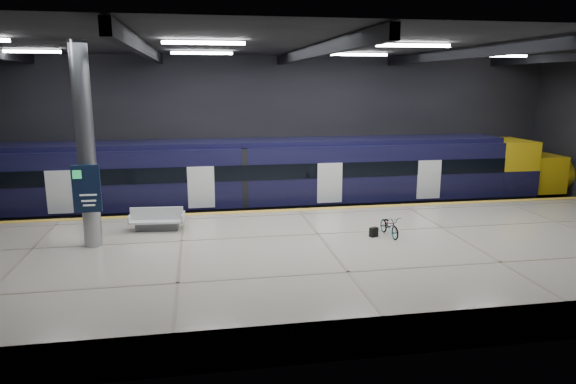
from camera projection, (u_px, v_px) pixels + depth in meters
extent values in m
plane|color=black|center=(312.00, 253.00, 20.41)|extent=(30.00, 30.00, 0.00)
cube|color=black|center=(280.00, 133.00, 27.27)|extent=(30.00, 0.10, 8.00)
cube|color=black|center=(388.00, 200.00, 11.86)|extent=(30.00, 0.10, 8.00)
cube|color=black|center=(314.00, 45.00, 18.73)|extent=(30.00, 16.00, 0.10)
cube|color=black|center=(145.00, 50.00, 17.77)|extent=(0.25, 16.00, 0.40)
cube|color=black|center=(314.00, 52.00, 18.78)|extent=(0.25, 16.00, 0.40)
cube|color=black|center=(465.00, 53.00, 19.79)|extent=(0.25, 16.00, 0.40)
cube|color=white|center=(204.00, 43.00, 16.15)|extent=(2.60, 0.18, 0.10)
cube|color=white|center=(413.00, 45.00, 17.33)|extent=(2.60, 0.18, 0.10)
cube|color=white|center=(27.00, 51.00, 20.75)|extent=(2.60, 0.18, 0.10)
cube|color=white|center=(202.00, 53.00, 21.93)|extent=(2.60, 0.18, 0.10)
cube|color=white|center=(359.00, 55.00, 23.11)|extent=(2.60, 0.18, 0.10)
cube|color=white|center=(501.00, 56.00, 24.28)|extent=(2.60, 0.18, 0.10)
cube|color=#BCB29F|center=(327.00, 261.00, 17.88)|extent=(30.00, 11.00, 1.10)
cube|color=gold|center=(298.00, 210.00, 22.82)|extent=(30.00, 0.40, 0.01)
cube|color=gray|center=(290.00, 220.00, 24.99)|extent=(30.00, 0.08, 0.16)
cube|color=gray|center=(285.00, 213.00, 26.38)|extent=(30.00, 0.08, 0.16)
cube|color=black|center=(263.00, 208.00, 25.38)|extent=(24.00, 2.58, 0.80)
cube|color=black|center=(263.00, 173.00, 25.01)|extent=(24.00, 2.80, 2.75)
cube|color=black|center=(263.00, 142.00, 24.69)|extent=(24.00, 2.30, 0.24)
cube|color=black|center=(267.00, 172.00, 23.59)|extent=(24.00, 0.04, 0.70)
cube|color=white|center=(330.00, 183.00, 24.22)|extent=(1.20, 0.05, 1.90)
cube|color=yellow|center=(506.00, 166.00, 27.19)|extent=(2.00, 2.80, 2.75)
ellipsoid|color=yellow|center=(549.00, 173.00, 27.73)|extent=(3.60, 2.52, 1.90)
cube|color=black|center=(511.00, 162.00, 27.21)|extent=(1.60, 2.38, 0.80)
cube|color=#595B60|center=(157.00, 226.00, 19.68)|extent=(1.62, 0.62, 0.30)
cube|color=silver|center=(157.00, 220.00, 19.63)|extent=(2.05, 1.00, 0.08)
cube|color=silver|center=(157.00, 213.00, 19.57)|extent=(1.99, 0.24, 0.50)
cube|color=silver|center=(130.00, 218.00, 19.52)|extent=(0.13, 0.85, 0.30)
cube|color=silver|center=(183.00, 217.00, 19.70)|extent=(0.13, 0.85, 0.30)
imported|color=#99999E|center=(390.00, 226.00, 18.88)|extent=(0.63, 1.52, 0.78)
cube|color=black|center=(374.00, 232.00, 18.82)|extent=(0.35, 0.28, 0.35)
cylinder|color=#9EA0A5|center=(86.00, 147.00, 17.14)|extent=(0.60, 0.60, 6.90)
cube|color=#0E1B36|center=(87.00, 189.00, 17.02)|extent=(0.90, 0.12, 1.60)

